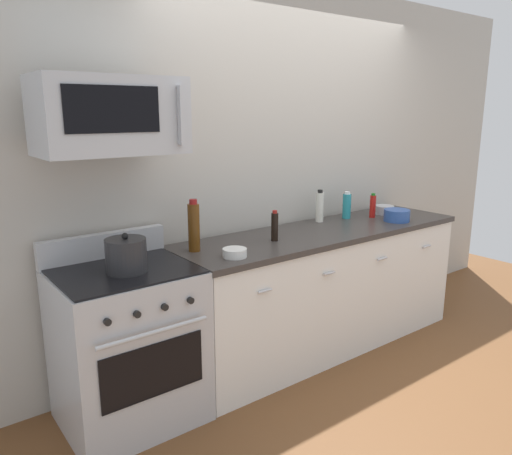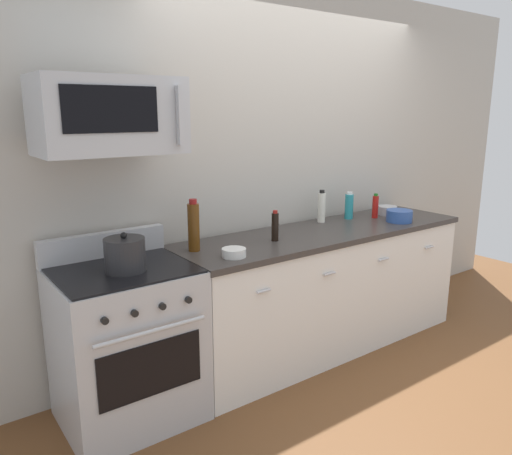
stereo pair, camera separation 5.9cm
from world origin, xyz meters
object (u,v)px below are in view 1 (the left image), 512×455
object	(u,v)px
microwave	(110,116)
bowl_white_ceramic	(235,252)
bottle_wine_amber	(194,227)
bowl_blue_mixing	(397,215)
stockpot	(126,255)
range_oven	(128,344)
bottle_dish_soap	(347,206)
bottle_soy_sauce_dark	(275,226)
bottle_vinegar_white	(320,207)
bottle_hot_sauce_red	(373,206)
bowl_steel_prep	(384,210)

from	to	relation	value
microwave	bowl_white_ceramic	distance (m)	1.04
bottle_wine_amber	bowl_white_ceramic	xyz separation A→B (m)	(0.13, -0.26, -0.13)
bowl_blue_mixing	stockpot	bearing A→B (deg)	177.65
range_oven	bowl_white_ceramic	bearing A→B (deg)	-15.49
bowl_white_ceramic	stockpot	distance (m)	0.64
bottle_dish_soap	bowl_white_ceramic	bearing A→B (deg)	-165.67
range_oven	microwave	size ratio (longest dim) A/B	1.44
bottle_soy_sauce_dark	bottle_vinegar_white	world-z (taller)	bottle_vinegar_white
range_oven	microwave	world-z (taller)	microwave
range_oven	bottle_vinegar_white	world-z (taller)	bottle_vinegar_white
bottle_dish_soap	bottle_vinegar_white	world-z (taller)	bottle_vinegar_white
bottle_vinegar_white	stockpot	world-z (taller)	bottle_vinegar_white
bottle_vinegar_white	bottle_hot_sauce_red	xyz separation A→B (m)	(0.46, -0.15, -0.03)
bowl_steel_prep	bottle_wine_amber	bearing A→B (deg)	-179.74
bottle_dish_soap	bottle_soy_sauce_dark	xyz separation A→B (m)	(-0.92, -0.20, -0.00)
microwave	bottle_vinegar_white	world-z (taller)	microwave
microwave	bowl_blue_mixing	size ratio (longest dim) A/B	3.69
bottle_wine_amber	stockpot	bearing A→B (deg)	-164.69
bottle_hot_sauce_red	bowl_blue_mixing	world-z (taller)	bottle_hot_sauce_red
bottle_wine_amber	bottle_soy_sauce_dark	bearing A→B (deg)	-11.12
bowl_white_ceramic	stockpot	world-z (taller)	stockpot
range_oven	bowl_white_ceramic	xyz separation A→B (m)	(0.63, -0.17, 0.48)
bottle_wine_amber	stockpot	world-z (taller)	bottle_wine_amber
bottle_vinegar_white	bottle_wine_amber	size ratio (longest dim) A/B	0.78
range_oven	bottle_wine_amber	xyz separation A→B (m)	(0.50, 0.08, 0.61)
range_oven	bottle_wine_amber	bearing A→B (deg)	9.53
range_oven	microwave	xyz separation A→B (m)	(0.00, 0.04, 1.28)
microwave	bottle_dish_soap	xyz separation A→B (m)	(1.98, 0.13, -0.73)
range_oven	bottle_soy_sauce_dark	xyz separation A→B (m)	(1.06, -0.03, 0.55)
microwave	bottle_hot_sauce_red	xyz separation A→B (m)	(2.17, 0.02, -0.74)
range_oven	bowl_steel_prep	xyz separation A→B (m)	(2.36, 0.09, 0.49)
bowl_white_ceramic	bowl_steel_prep	world-z (taller)	bowl_steel_prep
microwave	bottle_hot_sauce_red	size ratio (longest dim) A/B	3.73
bottle_vinegar_white	bowl_steel_prep	size ratio (longest dim) A/B	1.56
bottle_vinegar_white	bottle_wine_amber	xyz separation A→B (m)	(-1.21, -0.13, 0.03)
bottle_dish_soap	bottle_hot_sauce_red	xyz separation A→B (m)	(0.20, -0.10, -0.01)
bottle_wine_amber	bowl_blue_mixing	bearing A→B (deg)	-7.60
bowl_blue_mixing	stockpot	world-z (taller)	stockpot
bowl_blue_mixing	bottle_vinegar_white	bearing A→B (deg)	144.80
bowl_white_ceramic	bottle_vinegar_white	bearing A→B (deg)	19.59
bottle_soy_sauce_dark	stockpot	bearing A→B (deg)	-178.49
range_oven	bowl_steel_prep	bearing A→B (deg)	2.26
bottle_wine_amber	stockpot	size ratio (longest dim) A/B	1.48
range_oven	bottle_hot_sauce_red	world-z (taller)	bottle_hot_sauce_red
microwave	stockpot	xyz separation A→B (m)	(-0.00, -0.10, -0.74)
bottle_wine_amber	bottle_vinegar_white	bearing A→B (deg)	5.98
bottle_hot_sauce_red	bowl_white_ceramic	distance (m)	1.57
range_oven	bottle_soy_sauce_dark	size ratio (longest dim) A/B	5.14
bowl_white_ceramic	stockpot	bearing A→B (deg)	169.10
range_oven	bottle_dish_soap	size ratio (longest dim) A/B	4.89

